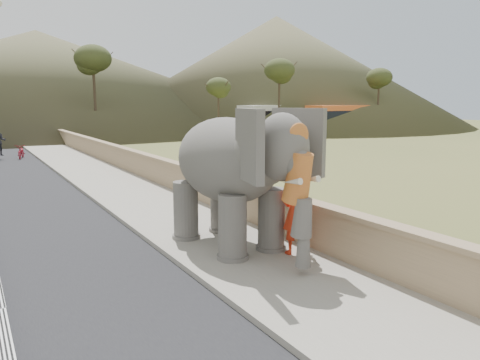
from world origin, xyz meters
The scene contains 12 objects.
ground centered at (0.00, 0.00, 0.00)m, with size 160.00×160.00×0.00m, color olive.
walkway centered at (0.00, 10.00, 0.07)m, with size 3.00×120.00×0.15m, color #9E9687.
parapet centered at (1.65, 10.00, 0.55)m, with size 0.30×120.00×1.10m, color tan.
cow centered at (10.74, 14.32, 0.62)m, with size 0.67×1.47×1.24m, color brown.
distant_car centered at (17.95, 35.77, 0.72)m, with size 1.70×4.23×1.44m, color #B5B6BC.
bus_white centered at (24.87, 34.62, 1.55)m, with size 2.50×11.00×3.10m, color white.
bus_orange centered at (31.04, 30.69, 1.55)m, with size 2.50×11.00×3.10m, color orange.
hill_right centered at (36.00, 52.00, 8.00)m, with size 56.00×56.00×16.00m, color brown.
hill_far centered at (5.00, 70.00, 7.00)m, with size 80.00×80.00×14.00m, color brown.
elephant_and_man centered at (0.02, 1.81, 1.71)m, with size 2.65×4.56×3.14m.
motorcyclist centered at (-3.00, 23.97, 0.84)m, with size 2.20×1.74×2.06m.
trees centered at (3.29, 29.36, 3.96)m, with size 47.57×42.65×9.12m.
Camera 1 is at (-5.15, -7.57, 3.48)m, focal length 35.00 mm.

